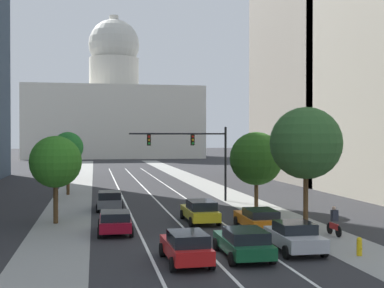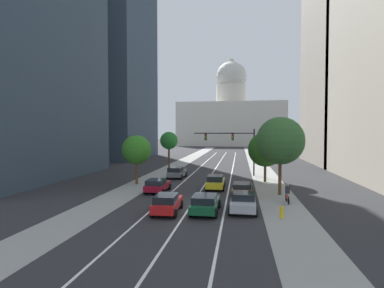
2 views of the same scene
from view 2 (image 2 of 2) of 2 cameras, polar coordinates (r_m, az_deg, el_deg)
ground_plane at (r=64.50m, az=5.17°, el=-3.31°), size 400.00×400.00×0.00m
sidewalk_left at (r=60.52m, az=-2.31°, el=-3.66°), size 3.63×130.00×0.01m
sidewalk_right at (r=59.50m, az=12.17°, el=-3.81°), size 3.63×130.00×0.01m
lane_stripe_left at (r=49.94m, az=0.77°, el=-4.90°), size 0.16×90.00×0.01m
lane_stripe_center at (r=49.62m, az=4.07°, el=-4.95°), size 0.16×90.00×0.01m
lane_stripe_right at (r=49.47m, az=7.40°, el=-4.98°), size 0.16×90.00×0.01m
office_tower_near_left at (r=49.47m, az=-30.01°, el=19.71°), size 14.97×26.53×42.55m
office_tower_far_left at (r=80.02m, az=-16.52°, el=16.66°), size 22.41×23.58×52.49m
office_tower_far_right at (r=69.48m, az=28.19°, el=13.71°), size 17.28×24.01×40.63m
capitol_building at (r=145.00m, az=7.21°, el=4.84°), size 47.57×23.69×39.69m
car_red at (r=24.11m, az=-4.62°, el=-10.77°), size 2.03×4.28×1.48m
car_gray at (r=41.79m, az=-2.83°, el=-5.19°), size 2.18×4.27×1.55m
car_orange at (r=30.44m, az=9.26°, el=-8.13°), size 2.13×4.69×1.39m
car_green at (r=24.18m, az=2.44°, el=-10.80°), size 2.16×4.68×1.42m
car_silver at (r=24.81m, az=9.38°, el=-10.45°), size 2.16×4.19×1.49m
car_crimson at (r=32.25m, az=-6.40°, el=-7.54°), size 2.09×4.22×1.39m
car_yellow at (r=34.06m, az=4.34°, el=-6.92°), size 2.04×4.74×1.53m
traffic_signal_mast at (r=44.53m, az=7.81°, el=0.33°), size 8.71×0.39×6.64m
fire_hydrant at (r=23.66m, az=16.18°, el=-11.89°), size 0.26×0.35×0.91m
cyclist at (r=28.46m, az=17.18°, el=-8.70°), size 0.37×1.70×1.72m
street_tree_near_right at (r=39.29m, az=13.35°, el=-1.02°), size 4.25×4.25×6.15m
street_tree_mid_left at (r=37.14m, az=-10.19°, el=-1.08°), size 3.44×3.44×5.82m
street_tree_far_right at (r=31.53m, az=15.96°, el=0.57°), size 4.69×4.69×7.69m
street_tree_near_left at (r=53.60m, az=-4.28°, el=0.60°), size 3.04×3.04×6.25m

